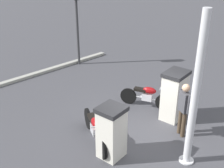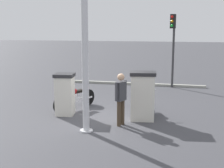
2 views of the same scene
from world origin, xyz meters
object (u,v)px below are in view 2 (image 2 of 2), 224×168
Objects in this scene: motorcycle_far_pump at (75,98)px; attendant_person at (121,96)px; motorcycle_near_pump at (144,100)px; roadside_traffic_light at (173,38)px; fuel_pump_far at (65,94)px; canopy_support_pole at (85,68)px; fuel_pump_near at (143,96)px.

attendant_person is (-1.55, -2.15, 0.53)m from motorcycle_far_pump.
attendant_person reaches higher than motorcycle_near_pump.
motorcycle_far_pump is at bearing 96.18° from motorcycle_near_pump.
motorcycle_far_pump is 6.73m from roadside_traffic_light.
fuel_pump_far is 2.99m from motorcycle_near_pump.
motorcycle_near_pump is at bearing 170.37° from roadside_traffic_light.
attendant_person is 7.18m from roadside_traffic_light.
fuel_pump_far reaches higher than motorcycle_far_pump.
canopy_support_pole is at bearing 131.29° from attendant_person.
roadside_traffic_light is 0.94× the size of canopy_support_pole.
motorcycle_near_pump is at bearing -68.77° from fuel_pump_far.
fuel_pump_far is 0.89× the size of attendant_person.
fuel_pump_far is at bearing 39.77° from canopy_support_pole.
attendant_person is at bearing -108.84° from fuel_pump_far.
roadside_traffic_light is (6.09, -3.62, 1.84)m from fuel_pump_far.
motorcycle_far_pump reaches higher than motorcycle_near_pump.
canopy_support_pole reaches higher than motorcycle_far_pump.
fuel_pump_near is 0.83× the size of motorcycle_far_pump.
canopy_support_pole reaches higher than roadside_traffic_light.
canopy_support_pole is at bearing 135.72° from fuel_pump_near.
attendant_person is (-1.84, 0.54, 0.53)m from motorcycle_near_pump.
fuel_pump_near is 2.84m from fuel_pump_far.
canopy_support_pole is at bearing 163.20° from roadside_traffic_light.
fuel_pump_near is 0.98m from attendant_person.
motorcycle_near_pump is 0.47× the size of roadside_traffic_light.
fuel_pump_near is at bearing -176.36° from motorcycle_near_pump.
motorcycle_far_pump is at bearing 54.25° from attendant_person.
roadside_traffic_light is at bearing -30.71° from fuel_pump_far.
roadside_traffic_light is (5.02, -0.85, 2.15)m from motorcycle_near_pump.
roadside_traffic_light reaches higher than motorcycle_near_pump.
motorcycle_near_pump is at bearing -83.82° from motorcycle_far_pump.
fuel_pump_near is at bearing -105.91° from motorcycle_far_pump.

